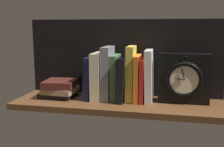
{
  "coord_description": "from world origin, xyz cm",
  "views": [
    {
      "loc": [
        19.71,
        -106.57,
        31.1
      ],
      "look_at": [
        -3.35,
        3.44,
        11.28
      ],
      "focal_mm": 42.44,
      "sensor_mm": 36.0,
      "label": 1
    }
  ],
  "objects_px": {
    "book_gray_chess": "(108,73)",
    "book_black_skeptic": "(123,78)",
    "book_yellow_seinlanguage": "(131,73)",
    "framed_clock": "(184,79)",
    "book_cream_twain": "(99,76)",
    "book_orange_pandolfini": "(137,78)",
    "book_red_requiem": "(143,80)",
    "book_stack_side": "(60,89)",
    "book_navy_bierce": "(90,78)",
    "book_white_catcher": "(149,76)",
    "book_green_romantic": "(115,77)"
  },
  "relations": [
    {
      "from": "book_gray_chess",
      "to": "book_black_skeptic",
      "type": "xyz_separation_m",
      "value": [
        0.07,
        0.0,
        -0.02
      ]
    },
    {
      "from": "book_gray_chess",
      "to": "book_yellow_seinlanguage",
      "type": "xyz_separation_m",
      "value": [
        0.1,
        0.0,
        0.0
      ]
    },
    {
      "from": "book_black_skeptic",
      "to": "framed_clock",
      "type": "xyz_separation_m",
      "value": [
        0.25,
        -0.0,
        0.01
      ]
    },
    {
      "from": "book_cream_twain",
      "to": "framed_clock",
      "type": "xyz_separation_m",
      "value": [
        0.36,
        -0.0,
        0.0
      ]
    },
    {
      "from": "book_orange_pandolfini",
      "to": "book_red_requiem",
      "type": "distance_m",
      "value": 0.02
    },
    {
      "from": "book_stack_side",
      "to": "book_red_requiem",
      "type": "bearing_deg",
      "value": 3.02
    },
    {
      "from": "book_gray_chess",
      "to": "book_navy_bierce",
      "type": "bearing_deg",
      "value": 180.0
    },
    {
      "from": "book_cream_twain",
      "to": "book_red_requiem",
      "type": "distance_m",
      "value": 0.19
    },
    {
      "from": "book_cream_twain",
      "to": "book_gray_chess",
      "type": "xyz_separation_m",
      "value": [
        0.04,
        0.0,
        0.01
      ]
    },
    {
      "from": "book_orange_pandolfini",
      "to": "book_white_catcher",
      "type": "relative_size",
      "value": 0.89
    },
    {
      "from": "book_green_romantic",
      "to": "book_cream_twain",
      "type": "bearing_deg",
      "value": 180.0
    },
    {
      "from": "book_green_romantic",
      "to": "book_black_skeptic",
      "type": "height_order",
      "value": "book_green_romantic"
    },
    {
      "from": "book_navy_bierce",
      "to": "book_orange_pandolfini",
      "type": "xyz_separation_m",
      "value": [
        0.21,
        0.0,
        0.01
      ]
    },
    {
      "from": "book_cream_twain",
      "to": "book_yellow_seinlanguage",
      "type": "relative_size",
      "value": 0.87
    },
    {
      "from": "book_cream_twain",
      "to": "book_white_catcher",
      "type": "xyz_separation_m",
      "value": [
        0.22,
        0.0,
        0.01
      ]
    },
    {
      "from": "book_navy_bierce",
      "to": "book_green_romantic",
      "type": "distance_m",
      "value": 0.11
    },
    {
      "from": "book_gray_chess",
      "to": "framed_clock",
      "type": "height_order",
      "value": "book_gray_chess"
    },
    {
      "from": "book_gray_chess",
      "to": "book_green_romantic",
      "type": "xyz_separation_m",
      "value": [
        0.03,
        0.0,
        -0.02
      ]
    },
    {
      "from": "book_orange_pandolfini",
      "to": "framed_clock",
      "type": "height_order",
      "value": "framed_clock"
    },
    {
      "from": "book_green_romantic",
      "to": "book_yellow_seinlanguage",
      "type": "relative_size",
      "value": 0.83
    },
    {
      "from": "book_cream_twain",
      "to": "book_gray_chess",
      "type": "height_order",
      "value": "book_gray_chess"
    },
    {
      "from": "book_cream_twain",
      "to": "book_gray_chess",
      "type": "relative_size",
      "value": 0.88
    },
    {
      "from": "book_navy_bierce",
      "to": "book_black_skeptic",
      "type": "bearing_deg",
      "value": 0.0
    },
    {
      "from": "book_navy_bierce",
      "to": "book_white_catcher",
      "type": "distance_m",
      "value": 0.26
    },
    {
      "from": "book_cream_twain",
      "to": "framed_clock",
      "type": "bearing_deg",
      "value": -0.7
    },
    {
      "from": "book_navy_bierce",
      "to": "book_white_catcher",
      "type": "height_order",
      "value": "book_white_catcher"
    },
    {
      "from": "book_green_romantic",
      "to": "book_orange_pandolfini",
      "type": "distance_m",
      "value": 0.1
    },
    {
      "from": "book_black_skeptic",
      "to": "book_white_catcher",
      "type": "distance_m",
      "value": 0.11
    },
    {
      "from": "book_green_romantic",
      "to": "book_red_requiem",
      "type": "height_order",
      "value": "book_green_romantic"
    },
    {
      "from": "book_orange_pandolfini",
      "to": "book_red_requiem",
      "type": "xyz_separation_m",
      "value": [
        0.02,
        0.0,
        -0.01
      ]
    },
    {
      "from": "book_cream_twain",
      "to": "book_orange_pandolfini",
      "type": "xyz_separation_m",
      "value": [
        0.17,
        0.0,
        -0.0
      ]
    },
    {
      "from": "book_gray_chess",
      "to": "book_red_requiem",
      "type": "relative_size",
      "value": 1.28
    },
    {
      "from": "book_navy_bierce",
      "to": "book_cream_twain",
      "type": "distance_m",
      "value": 0.04
    },
    {
      "from": "book_navy_bierce",
      "to": "book_gray_chess",
      "type": "distance_m",
      "value": 0.08
    },
    {
      "from": "book_navy_bierce",
      "to": "book_orange_pandolfini",
      "type": "height_order",
      "value": "book_orange_pandolfini"
    },
    {
      "from": "framed_clock",
      "to": "book_black_skeptic",
      "type": "bearing_deg",
      "value": 179.0
    },
    {
      "from": "book_green_romantic",
      "to": "book_black_skeptic",
      "type": "relative_size",
      "value": 1.04
    },
    {
      "from": "book_yellow_seinlanguage",
      "to": "book_gray_chess",
      "type": "bearing_deg",
      "value": 180.0
    },
    {
      "from": "book_orange_pandolfini",
      "to": "book_black_skeptic",
      "type": "bearing_deg",
      "value": 180.0
    },
    {
      "from": "book_navy_bierce",
      "to": "book_stack_side",
      "type": "height_order",
      "value": "book_navy_bierce"
    },
    {
      "from": "book_orange_pandolfini",
      "to": "book_white_catcher",
      "type": "height_order",
      "value": "book_white_catcher"
    },
    {
      "from": "book_navy_bierce",
      "to": "book_cream_twain",
      "type": "bearing_deg",
      "value": 0.0
    },
    {
      "from": "framed_clock",
      "to": "book_stack_side",
      "type": "xyz_separation_m",
      "value": [
        -0.54,
        -0.01,
        -0.06
      ]
    },
    {
      "from": "book_yellow_seinlanguage",
      "to": "book_stack_side",
      "type": "distance_m",
      "value": 0.33
    },
    {
      "from": "book_gray_chess",
      "to": "book_orange_pandolfini",
      "type": "distance_m",
      "value": 0.13
    },
    {
      "from": "book_yellow_seinlanguage",
      "to": "book_cream_twain",
      "type": "bearing_deg",
      "value": 180.0
    },
    {
      "from": "framed_clock",
      "to": "book_yellow_seinlanguage",
      "type": "bearing_deg",
      "value": 178.84
    },
    {
      "from": "book_gray_chess",
      "to": "book_stack_side",
      "type": "distance_m",
      "value": 0.23
    },
    {
      "from": "book_navy_bierce",
      "to": "book_orange_pandolfini",
      "type": "bearing_deg",
      "value": 0.0
    },
    {
      "from": "book_red_requiem",
      "to": "book_gray_chess",
      "type": "bearing_deg",
      "value": 180.0
    }
  ]
}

